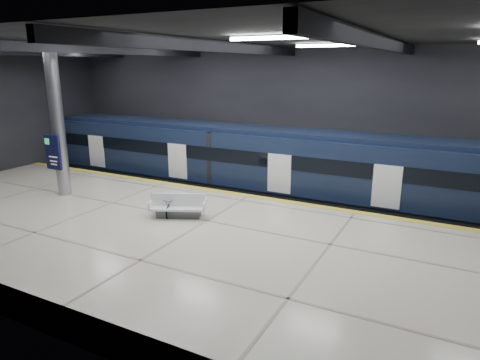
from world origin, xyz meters
The scene contains 10 objects.
ground centered at (0.00, 0.00, 0.00)m, with size 30.00×30.00×0.00m, color black.
room_shell centered at (0.00, 0.00, 5.72)m, with size 30.10×16.10×8.05m.
platform centered at (0.00, -2.50, 0.55)m, with size 30.00×11.00×1.10m, color beige.
safety_strip centered at (0.00, 2.75, 1.11)m, with size 30.00×0.40×0.01m, color gold.
rails centered at (0.00, 5.50, 0.08)m, with size 30.00×1.52×0.16m.
train centered at (-0.23, 5.50, 2.06)m, with size 29.40×2.84×3.79m.
bench centered at (-1.26, -1.13, 1.45)m, with size 2.43×1.77×0.99m.
bicycle centered at (-1.68, -1.08, 1.48)m, with size 0.50×1.44×0.75m, color #99999E.
pannier_bag centered at (-2.28, -1.08, 1.28)m, with size 0.30×0.18×0.35m, color black.
info_column centered at (-8.00, -1.03, 4.46)m, with size 0.90×0.78×6.90m.
Camera 1 is at (8.54, -14.56, 7.09)m, focal length 32.00 mm.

